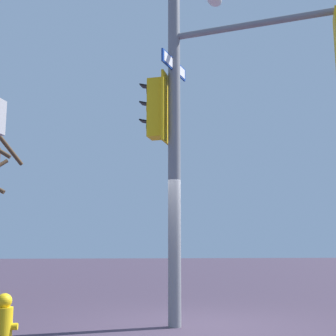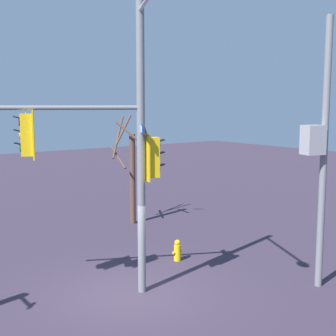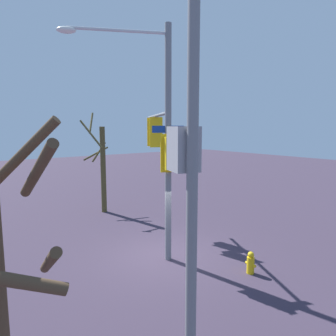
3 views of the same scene
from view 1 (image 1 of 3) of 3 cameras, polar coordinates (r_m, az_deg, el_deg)
The scene contains 3 objects.
ground_plane at distance 8.14m, azimuth 3.30°, elevation -19.23°, with size 80.00×80.00×0.00m, color #372C3C.
main_signal_pole_assembly at distance 8.47m, azimuth 8.94°, elevation 12.30°, with size 5.39×5.58×8.07m.
fire_hydrant at distance 6.70m, azimuth -19.93°, elevation -17.80°, with size 0.38×0.24×0.73m.
Camera 1 is at (-1.26, -7.93, 1.36)m, focal length 48.75 mm.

